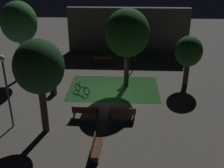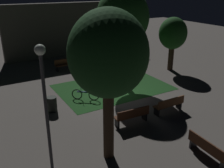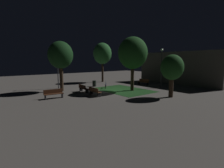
{
  "view_description": "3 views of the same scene",
  "coord_description": "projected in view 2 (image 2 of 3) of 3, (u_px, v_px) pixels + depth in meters",
  "views": [
    {
      "loc": [
        1.32,
        -19.79,
        9.9
      ],
      "look_at": [
        0.38,
        -0.5,
        1.07
      ],
      "focal_mm": 44.74,
      "sensor_mm": 36.0,
      "label": 1
    },
    {
      "loc": [
        -7.73,
        -12.94,
        6.53
      ],
      "look_at": [
        -0.39,
        -0.31,
        0.83
      ],
      "focal_mm": 40.97,
      "sensor_mm": 36.0,
      "label": 2
    },
    {
      "loc": [
        15.64,
        -12.64,
        3.61
      ],
      "look_at": [
        -0.28,
        -0.25,
        0.77
      ],
      "focal_mm": 26.5,
      "sensor_mm": 36.0,
      "label": 3
    }
  ],
  "objects": [
    {
      "name": "bench_lawn_edge",
      "position": [
        132.0,
        115.0,
        12.67
      ],
      "size": [
        1.82,
        0.58,
        0.88
      ],
      "color": "#422314",
      "rests_on": "ground"
    },
    {
      "name": "tree_left_canopy",
      "position": [
        173.0,
        34.0,
        19.97
      ],
      "size": [
        2.2,
        2.2,
        4.23
      ],
      "color": "#38281C",
      "rests_on": "ground"
    },
    {
      "name": "bench_by_lamp",
      "position": [
        169.0,
        104.0,
        13.82
      ],
      "size": [
        1.8,
        0.49,
        0.88
      ],
      "color": "brown",
      "rests_on": "ground"
    },
    {
      "name": "tree_back_right",
      "position": [
        108.0,
        55.0,
        8.91
      ],
      "size": [
        2.88,
        2.88,
        5.87
      ],
      "color": "#38281C",
      "rests_on": "ground"
    },
    {
      "name": "bicycle",
      "position": [
        85.0,
        95.0,
        15.38
      ],
      "size": [
        1.36,
        1.12,
        0.93
      ],
      "color": "black",
      "rests_on": "ground"
    },
    {
      "name": "tree_right_canopy",
      "position": [
        123.0,
        18.0,
        16.68
      ],
      "size": [
        3.48,
        3.48,
        6.42
      ],
      "color": "#2D2116",
      "rests_on": "ground"
    },
    {
      "name": "grass_lawn",
      "position": [
        113.0,
        87.0,
        17.4
      ],
      "size": [
        7.34,
        5.02,
        0.01
      ],
      "primitive_type": "cube",
      "color": "#194219",
      "rests_on": "ground"
    },
    {
      "name": "building_wall_backdrop",
      "position": [
        73.0,
        29.0,
        24.88
      ],
      "size": [
        13.25,
        0.8,
        4.98
      ],
      "primitive_type": "cube",
      "color": "#4C4742",
      "rests_on": "ground"
    },
    {
      "name": "lamp_post_near_wall",
      "position": [
        103.0,
        24.0,
        21.06
      ],
      "size": [
        0.36,
        0.36,
        5.21
      ],
      "color": "black",
      "rests_on": "ground"
    },
    {
      "name": "ground_plane",
      "position": [
        115.0,
        93.0,
        16.42
      ],
      "size": [
        60.0,
        60.0,
        0.0
      ],
      "primitive_type": "plane",
      "color": "#56514C"
    },
    {
      "name": "trash_bin",
      "position": [
        52.0,
        104.0,
        13.99
      ],
      "size": [
        0.53,
        0.53,
        0.83
      ],
      "primitive_type": "cylinder",
      "color": "black",
      "rests_on": "ground"
    },
    {
      "name": "bench_front_right",
      "position": [
        66.0,
        64.0,
        20.86
      ],
      "size": [
        1.82,
        0.58,
        0.88
      ],
      "color": "#512D19",
      "rests_on": "ground"
    },
    {
      "name": "bench_corner",
      "position": [
        207.0,
        148.0,
        10.13
      ],
      "size": [
        0.57,
        1.82,
        0.88
      ],
      "color": "#422314",
      "rests_on": "ground"
    },
    {
      "name": "lamp_post_path_center",
      "position": [
        44.0,
        90.0,
        8.55
      ],
      "size": [
        0.36,
        0.36,
        4.79
      ],
      "color": "#333338",
      "rests_on": "ground"
    }
  ]
}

